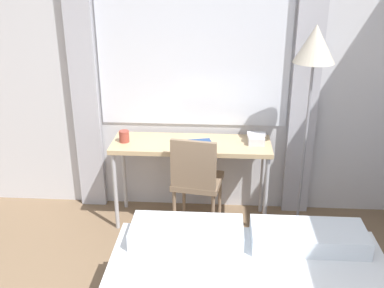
# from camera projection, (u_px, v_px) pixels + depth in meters

# --- Properties ---
(wall_back_with_window) EXTENTS (4.88, 0.13, 2.70)m
(wall_back_with_window) POSITION_uv_depth(u_px,v_px,m) (191.00, 70.00, 3.99)
(wall_back_with_window) COLOR silver
(wall_back_with_window) RESTS_ON ground_plane
(desk) EXTENTS (1.39, 0.46, 0.78)m
(desk) POSITION_uv_depth(u_px,v_px,m) (191.00, 150.00, 3.96)
(desk) COLOR tan
(desk) RESTS_ON ground_plane
(desk_chair) EXTENTS (0.46, 0.46, 0.92)m
(desk_chair) POSITION_uv_depth(u_px,v_px,m) (196.00, 178.00, 3.83)
(desk_chair) COLOR #8C7259
(desk_chair) RESTS_ON ground_plane
(standing_lamp) EXTENTS (0.33, 0.33, 1.81)m
(standing_lamp) POSITION_uv_depth(u_px,v_px,m) (313.00, 65.00, 3.51)
(standing_lamp) COLOR #4C4C51
(standing_lamp) RESTS_ON ground_plane
(telephone) EXTENTS (0.16, 0.19, 0.09)m
(telephone) POSITION_uv_depth(u_px,v_px,m) (256.00, 138.00, 3.91)
(telephone) COLOR silver
(telephone) RESTS_ON desk
(book) EXTENTS (0.30, 0.21, 0.02)m
(book) POSITION_uv_depth(u_px,v_px,m) (196.00, 143.00, 3.88)
(book) COLOR navy
(book) RESTS_ON desk
(mug) EXTENTS (0.09, 0.09, 0.10)m
(mug) POSITION_uv_depth(u_px,v_px,m) (124.00, 136.00, 3.93)
(mug) COLOR #993F33
(mug) RESTS_ON desk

